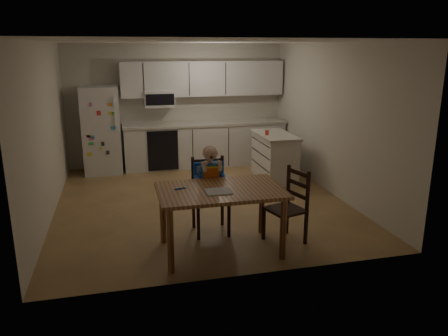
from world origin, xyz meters
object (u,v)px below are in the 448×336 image
dining_table (221,197)px  kitchen_island (274,156)px  chair_side (291,201)px  chair_booster (210,180)px  refrigerator (102,130)px  red_cup (267,133)px

dining_table → kitchen_island: bearing=58.3°
dining_table → chair_side: 0.96m
dining_table → chair_booster: bearing=89.9°
kitchen_island → dining_table: size_ratio=0.79×
chair_booster → chair_side: chair_booster is taller
dining_table → chair_booster: 0.62m
refrigerator → red_cup: 3.24m
chair_side → red_cup: bearing=151.0°
refrigerator → chair_side: (2.39, -3.91, -0.31)m
refrigerator → dining_table: size_ratio=1.15×
refrigerator → kitchen_island: (3.15, -1.25, -0.41)m
kitchen_island → chair_booster: bearing=-128.6°
kitchen_island → chair_side: chair_side is taller
kitchen_island → red_cup: 0.51m
red_cup → dining_table: 3.09m
refrigerator → red_cup: size_ratio=19.51×
red_cup → chair_side: red_cup is taller
red_cup → chair_booster: chair_booster is taller
red_cup → chair_side: 2.70m
red_cup → chair_booster: (-1.51, -2.07, -0.19)m
refrigerator → kitchen_island: refrigerator is taller
chair_booster → dining_table: bearing=-88.9°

